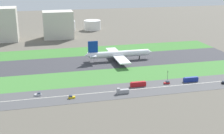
{
  "coord_description": "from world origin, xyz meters",
  "views": [
    {
      "loc": [
        -44.64,
        -262.63,
        80.25
      ],
      "look_at": [
        10.76,
        -36.5,
        6.0
      ],
      "focal_mm": 48.49,
      "sensor_mm": 36.0,
      "label": 1
    }
  ],
  "objects": [
    {
      "name": "car_4",
      "position": [
        -26.91,
        -78.0,
        0.92
      ],
      "size": [
        4.4,
        1.8,
        2.0
      ],
      "rotation": [
        0.0,
        0.0,
        3.14
      ],
      "color": "yellow",
      "rests_on": "highway"
    },
    {
      "name": "highway_centerline",
      "position": [
        0.0,
        -73.0,
        0.11
      ],
      "size": [
        266.0,
        0.5,
        0.01
      ],
      "primitive_type": "cube",
      "color": "silver",
      "rests_on": "highway"
    },
    {
      "name": "car_0",
      "position": [
        45.12,
        -68.0,
        0.92
      ],
      "size": [
        4.4,
        1.8,
        2.0
      ],
      "color": "#B2191E",
      "rests_on": "highway"
    },
    {
      "name": "airliner",
      "position": [
        25.21,
        0.0,
        6.23
      ],
      "size": [
        65.0,
        56.0,
        19.7
      ],
      "color": "white",
      "rests_on": "runway"
    },
    {
      "name": "runway",
      "position": [
        0.0,
        0.0,
        0.05
      ],
      "size": [
        280.0,
        46.0,
        0.1
      ],
      "primitive_type": "cube",
      "color": "#38383D",
      "rests_on": "ground_plane"
    },
    {
      "name": "grass_median_south",
      "position": [
        0.0,
        -41.0,
        0.05
      ],
      "size": [
        280.0,
        36.0,
        0.1
      ],
      "primitive_type": "cube",
      "color": "#427F38",
      "rests_on": "ground_plane"
    },
    {
      "name": "truck_0",
      "position": [
        7.95,
        -78.0,
        1.67
      ],
      "size": [
        8.4,
        2.5,
        4.0
      ],
      "rotation": [
        0.0,
        0.0,
        3.14
      ],
      "color": "#99999E",
      "rests_on": "highway"
    },
    {
      "name": "grass_median_north",
      "position": [
        0.0,
        41.0,
        0.05
      ],
      "size": [
        280.0,
        36.0,
        0.1
      ],
      "primitive_type": "cube",
      "color": "#3D7A33",
      "rests_on": "ground_plane"
    },
    {
      "name": "ground_plane",
      "position": [
        0.0,
        0.0,
        0.0
      ],
      "size": [
        800.0,
        800.0,
        0.0
      ],
      "primitive_type": "plane",
      "color": "#5B564C"
    },
    {
      "name": "bus_1",
      "position": [
        22.57,
        -68.0,
        1.82
      ],
      "size": [
        11.6,
        2.5,
        3.5
      ],
      "color": "#B2191E",
      "rests_on": "highway"
    },
    {
      "name": "car_5",
      "position": [
        86.68,
        -78.0,
        0.92
      ],
      "size": [
        4.4,
        1.8,
        2.0
      ],
      "rotation": [
        0.0,
        0.0,
        3.14
      ],
      "color": "black",
      "rests_on": "highway"
    },
    {
      "name": "traffic_light",
      "position": [
        49.02,
        -60.01,
        4.29
      ],
      "size": [
        0.36,
        0.5,
        7.2
      ],
      "color": "#4C4C51",
      "rests_on": "highway"
    },
    {
      "name": "car_3",
      "position": [
        -48.18,
        -68.0,
        0.92
      ],
      "size": [
        4.4,
        1.8,
        2.0
      ],
      "color": "silver",
      "rests_on": "highway"
    },
    {
      "name": "hangar_building",
      "position": [
        -21.03,
        114.0,
        16.66
      ],
      "size": [
        36.33,
        25.3,
        33.33
      ],
      "primitive_type": "cube",
      "color": "beige",
      "rests_on": "ground_plane"
    },
    {
      "name": "highway",
      "position": [
        0.0,
        -73.0,
        0.05
      ],
      "size": [
        280.0,
        28.0,
        0.1
      ],
      "primitive_type": "cube",
      "color": "#4C4C4F",
      "rests_on": "ground_plane"
    },
    {
      "name": "bus_0",
      "position": [
        64.49,
        -68.0,
        1.82
      ],
      "size": [
        11.6,
        2.5,
        3.5
      ],
      "color": "navy",
      "rests_on": "highway"
    },
    {
      "name": "fuel_tank_west",
      "position": [
        -5.89,
        159.0,
        6.85
      ],
      "size": [
        22.63,
        22.63,
        13.71
      ],
      "primitive_type": "cylinder",
      "color": "silver",
      "rests_on": "ground_plane"
    },
    {
      "name": "fuel_tank_centre",
      "position": [
        29.86,
        159.0,
        6.67
      ],
      "size": [
        23.76,
        23.76,
        13.34
      ],
      "primitive_type": "cylinder",
      "color": "silver",
      "rests_on": "ground_plane"
    }
  ]
}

